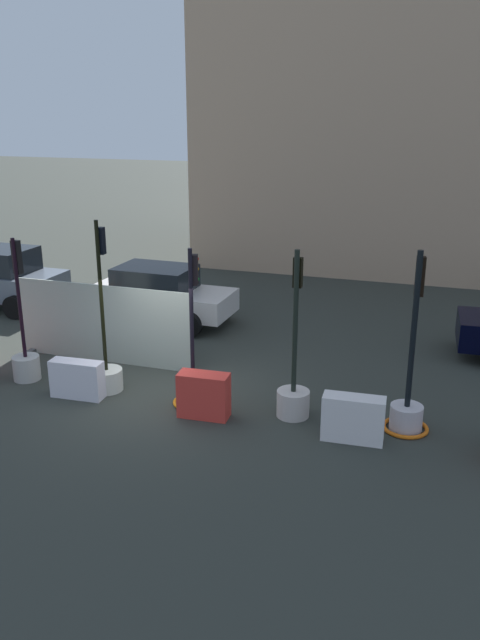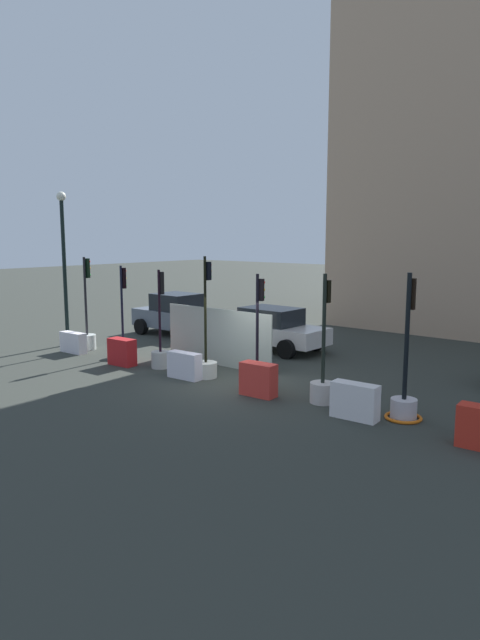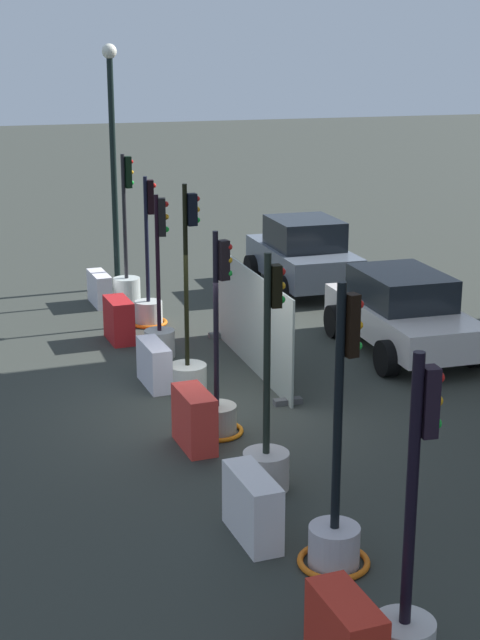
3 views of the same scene
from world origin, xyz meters
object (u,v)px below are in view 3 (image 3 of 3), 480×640
construction_barrier_1 (119,320)px  construction_barrier_4 (252,507)px  traffic_light_2 (160,326)px  construction_barrier_3 (194,419)px  car_grey_saloon (303,255)px  traffic_light_5 (267,448)px  street_lamp_post (113,144)px  traffic_light_0 (127,276)px  traffic_light_3 (188,359)px  construction_barrier_5 (345,640)px  traffic_light_1 (149,302)px  construction_barrier_0 (100,289)px  traffic_light_7 (407,598)px  traffic_light_6 (335,521)px  traffic_light_4 (217,405)px  construction_barrier_2 (154,365)px  car_white_van (402,311)px

construction_barrier_1 → construction_barrier_4: construction_barrier_1 is taller
traffic_light_2 → construction_barrier_3: traffic_light_2 is taller
car_grey_saloon → traffic_light_5: bearing=-23.7°
traffic_light_5 → construction_barrier_3: 1.79m
car_grey_saloon → street_lamp_post: 5.46m
street_lamp_post → traffic_light_5: bearing=-0.5°
traffic_light_2 → street_lamp_post: 6.49m
traffic_light_0 → traffic_light_5: size_ratio=1.05×
traffic_light_3 → construction_barrier_5: size_ratio=3.69×
traffic_light_0 → traffic_light_1: (2.08, 0.08, -0.12)m
construction_barrier_0 → street_lamp_post: size_ratio=0.20×
traffic_light_0 → traffic_light_5: traffic_light_0 is taller
traffic_light_1 → construction_barrier_3: bearing=-6.5°
traffic_light_7 → car_grey_saloon: 15.22m
construction_barrier_5 → car_grey_saloon: car_grey_saloon is taller
traffic_light_5 → traffic_light_6: traffic_light_6 is taller
traffic_light_7 → traffic_light_6: bearing=178.3°
construction_barrier_0 → construction_barrier_1: (3.03, -0.10, 0.07)m
construction_barrier_4 → construction_barrier_5: size_ratio=1.15×
traffic_light_4 → traffic_light_7: bearing=1.4°
traffic_light_1 → construction_barrier_1: traffic_light_1 is taller
traffic_light_0 → street_lamp_post: 3.31m
street_lamp_post → construction_barrier_0: bearing=-25.8°
construction_barrier_1 → traffic_light_4: bearing=6.1°
traffic_light_6 → traffic_light_7: 1.95m
traffic_light_7 → construction_barrier_2: 8.73m
traffic_light_3 → construction_barrier_5: (8.39, -0.60, -0.13)m
construction_barrier_2 → car_white_van: (-0.54, 5.25, 0.41)m
construction_barrier_2 → car_white_van: car_white_van is taller
car_grey_saloon → construction_barrier_2: bearing=-41.5°
traffic_light_6 → traffic_light_7: traffic_light_6 is taller
traffic_light_3 → traffic_light_7: bearing=0.7°
construction_barrier_3 → construction_barrier_5: size_ratio=1.02×
construction_barrier_0 → street_lamp_post: (-1.44, 0.70, 3.26)m
traffic_light_2 → traffic_light_6: (8.39, 0.20, -0.06)m
traffic_light_6 → construction_barrier_0: traffic_light_6 is taller
traffic_light_0 → car_grey_saloon: size_ratio=0.92×
construction_barrier_5 → car_white_van: car_white_van is taller
traffic_light_4 → construction_barrier_5: bearing=-4.9°
traffic_light_0 → traffic_light_7: 14.71m
construction_barrier_4 → traffic_light_0: bearing=176.5°
construction_barrier_2 → construction_barrier_5: bearing=-0.4°
traffic_light_2 → car_white_van: bearing=77.1°
construction_barrier_3 → construction_barrier_4: size_ratio=0.89×
construction_barrier_2 → car_grey_saloon: car_grey_saloon is taller
construction_barrier_3 → construction_barrier_5: (5.90, -0.05, -0.01)m
traffic_light_1 → construction_barrier_4: 9.82m
traffic_light_6 → car_white_van: (-7.30, 4.56, 0.24)m
traffic_light_2 → traffic_light_3: bearing=1.2°
traffic_light_2 → construction_barrier_0: bearing=-173.6°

